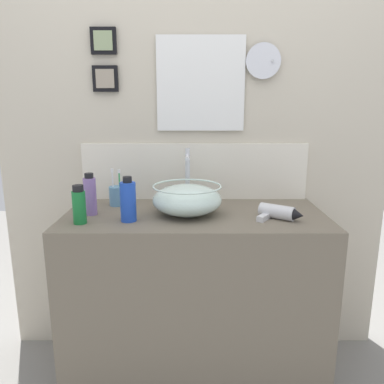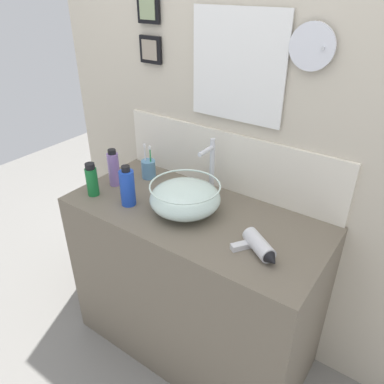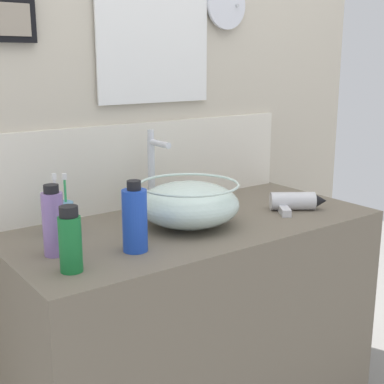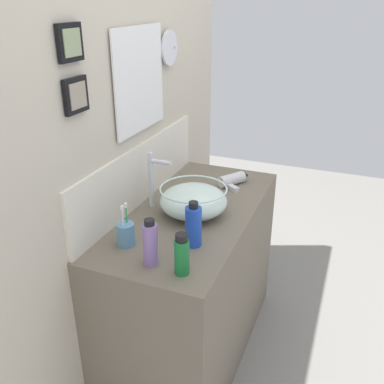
{
  "view_description": "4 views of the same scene",
  "coord_description": "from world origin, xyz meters",
  "px_view_note": "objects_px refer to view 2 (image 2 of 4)",
  "views": [
    {
      "loc": [
        -0.01,
        -1.65,
        1.34
      ],
      "look_at": [
        -0.01,
        0.0,
        0.96
      ],
      "focal_mm": 35.0,
      "sensor_mm": 36.0,
      "label": 1
    },
    {
      "loc": [
        0.8,
        -1.14,
        1.76
      ],
      "look_at": [
        -0.01,
        0.0,
        0.96
      ],
      "focal_mm": 35.0,
      "sensor_mm": 36.0,
      "label": 2
    },
    {
      "loc": [
        -0.97,
        -1.3,
        1.35
      ],
      "look_at": [
        -0.01,
        0.0,
        0.96
      ],
      "focal_mm": 50.0,
      "sensor_mm": 36.0,
      "label": 3
    },
    {
      "loc": [
        -1.68,
        -0.67,
        1.78
      ],
      "look_at": [
        -0.01,
        0.0,
        0.96
      ],
      "focal_mm": 40.0,
      "sensor_mm": 36.0,
      "label": 4
    }
  ],
  "objects_px": {
    "glass_bowl_sink": "(185,198)",
    "faucet": "(211,163)",
    "soap_dispenser": "(92,180)",
    "hair_drier": "(259,247)",
    "toothbrush_cup": "(149,169)",
    "lotion_bottle": "(127,187)",
    "shampoo_bottle": "(114,168)"
  },
  "relations": [
    {
      "from": "glass_bowl_sink",
      "to": "faucet",
      "type": "xyz_separation_m",
      "value": [
        -0.0,
        0.2,
        0.09
      ]
    },
    {
      "from": "faucet",
      "to": "soap_dispenser",
      "type": "height_order",
      "value": "faucet"
    },
    {
      "from": "faucet",
      "to": "hair_drier",
      "type": "height_order",
      "value": "faucet"
    },
    {
      "from": "toothbrush_cup",
      "to": "lotion_bottle",
      "type": "bearing_deg",
      "value": -68.55
    },
    {
      "from": "toothbrush_cup",
      "to": "lotion_bottle",
      "type": "distance_m",
      "value": 0.28
    },
    {
      "from": "faucet",
      "to": "lotion_bottle",
      "type": "bearing_deg",
      "value": -129.51
    },
    {
      "from": "soap_dispenser",
      "to": "lotion_bottle",
      "type": "bearing_deg",
      "value": 9.73
    },
    {
      "from": "glass_bowl_sink",
      "to": "faucet",
      "type": "height_order",
      "value": "faucet"
    },
    {
      "from": "glass_bowl_sink",
      "to": "lotion_bottle",
      "type": "distance_m",
      "value": 0.27
    },
    {
      "from": "hair_drier",
      "to": "soap_dispenser",
      "type": "xyz_separation_m",
      "value": [
        -0.85,
        -0.06,
        0.05
      ]
    },
    {
      "from": "glass_bowl_sink",
      "to": "faucet",
      "type": "bearing_deg",
      "value": 90.0
    },
    {
      "from": "faucet",
      "to": "shampoo_bottle",
      "type": "bearing_deg",
      "value": -154.94
    },
    {
      "from": "shampoo_bottle",
      "to": "lotion_bottle",
      "type": "xyz_separation_m",
      "value": [
        0.19,
        -0.1,
        -0.0
      ]
    },
    {
      "from": "glass_bowl_sink",
      "to": "faucet",
      "type": "relative_size",
      "value": 1.13
    },
    {
      "from": "hair_drier",
      "to": "glass_bowl_sink",
      "type": "bearing_deg",
      "value": 169.47
    },
    {
      "from": "glass_bowl_sink",
      "to": "lotion_bottle",
      "type": "height_order",
      "value": "lotion_bottle"
    },
    {
      "from": "glass_bowl_sink",
      "to": "soap_dispenser",
      "type": "bearing_deg",
      "value": -163.42
    },
    {
      "from": "toothbrush_cup",
      "to": "lotion_bottle",
      "type": "height_order",
      "value": "lotion_bottle"
    },
    {
      "from": "hair_drier",
      "to": "lotion_bottle",
      "type": "distance_m",
      "value": 0.65
    },
    {
      "from": "glass_bowl_sink",
      "to": "soap_dispenser",
      "type": "xyz_separation_m",
      "value": [
        -0.45,
        -0.13,
        0.01
      ]
    },
    {
      "from": "soap_dispenser",
      "to": "faucet",
      "type": "bearing_deg",
      "value": 36.9
    },
    {
      "from": "glass_bowl_sink",
      "to": "faucet",
      "type": "distance_m",
      "value": 0.22
    },
    {
      "from": "hair_drier",
      "to": "toothbrush_cup",
      "type": "relative_size",
      "value": 1.14
    },
    {
      "from": "toothbrush_cup",
      "to": "shampoo_bottle",
      "type": "xyz_separation_m",
      "value": [
        -0.09,
        -0.16,
        0.04
      ]
    },
    {
      "from": "hair_drier",
      "to": "toothbrush_cup",
      "type": "bearing_deg",
      "value": 162.92
    },
    {
      "from": "toothbrush_cup",
      "to": "shampoo_bottle",
      "type": "bearing_deg",
      "value": -118.96
    },
    {
      "from": "shampoo_bottle",
      "to": "hair_drier",
      "type": "bearing_deg",
      "value": -5.0
    },
    {
      "from": "glass_bowl_sink",
      "to": "toothbrush_cup",
      "type": "distance_m",
      "value": 0.38
    },
    {
      "from": "hair_drier",
      "to": "toothbrush_cup",
      "type": "xyz_separation_m",
      "value": [
        -0.75,
        0.23,
        0.02
      ]
    },
    {
      "from": "shampoo_bottle",
      "to": "lotion_bottle",
      "type": "relative_size",
      "value": 0.98
    },
    {
      "from": "glass_bowl_sink",
      "to": "toothbrush_cup",
      "type": "height_order",
      "value": "toothbrush_cup"
    },
    {
      "from": "shampoo_bottle",
      "to": "glass_bowl_sink",
      "type": "bearing_deg",
      "value": 0.17
    }
  ]
}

